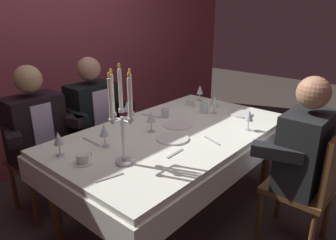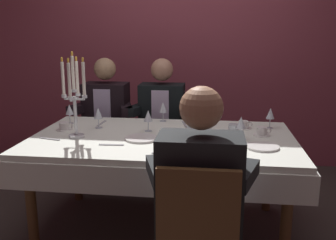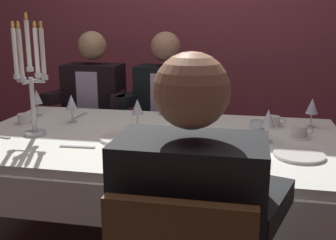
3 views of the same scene
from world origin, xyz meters
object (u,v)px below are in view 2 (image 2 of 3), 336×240
at_px(wine_glass_3, 270,114).
at_px(coffee_cup_1, 244,125).
at_px(water_tumbler_0, 191,123).
at_px(coffee_cup_0, 64,127).
at_px(dinner_plate_2, 141,138).
at_px(wine_glass_4, 148,117).
at_px(candelabra, 74,97).
at_px(wine_glass_6, 69,110).
at_px(wine_glass_0, 98,114).
at_px(dinner_plate_0, 178,134).
at_px(coffee_cup_2, 262,132).
at_px(wine_glass_1, 163,108).
at_px(dinner_plate_1, 262,147).
at_px(seated_diner_1, 162,111).
at_px(dining_table, 163,152).
at_px(seated_diner_2, 200,187).
at_px(wine_glass_2, 216,139).
at_px(wine_glass_5, 241,123).
at_px(water_tumbler_1, 233,130).
at_px(seated_diner_0, 107,110).

relative_size(wine_glass_3, coffee_cup_1, 1.24).
relative_size(water_tumbler_0, coffee_cup_0, 0.57).
bearing_deg(dinner_plate_2, wine_glass_4, 87.34).
distance_m(candelabra, wine_glass_6, 0.47).
relative_size(wine_glass_0, wine_glass_6, 1.00).
xyz_separation_m(dinner_plate_0, wine_glass_6, (-0.92, 0.23, 0.11)).
bearing_deg(wine_glass_4, dinner_plate_2, -92.66).
bearing_deg(coffee_cup_2, wine_glass_1, 155.53).
xyz_separation_m(dinner_plate_1, dinner_plate_2, (-0.83, 0.10, 0.00)).
xyz_separation_m(wine_glass_3, seated_diner_1, (-0.93, 0.55, -0.12)).
height_order(wine_glass_6, water_tumbler_0, wine_glass_6).
relative_size(wine_glass_3, wine_glass_6, 1.00).
bearing_deg(dinner_plate_2, dining_table, 34.58).
bearing_deg(seated_diner_2, dining_table, 109.22).
bearing_deg(wine_glass_2, coffee_cup_0, 156.45).
bearing_deg(coffee_cup_1, wine_glass_1, 165.89).
bearing_deg(water_tumbler_0, wine_glass_3, 6.30).
bearing_deg(wine_glass_5, water_tumbler_1, 120.77).
distance_m(coffee_cup_0, coffee_cup_2, 1.50).
relative_size(seated_diner_1, seated_diner_2, 1.00).
xyz_separation_m(wine_glass_4, water_tumbler_1, (0.64, -0.05, -0.07)).
bearing_deg(wine_glass_1, water_tumbler_1, -34.34).
bearing_deg(wine_glass_0, seated_diner_1, 60.18).
bearing_deg(seated_diner_1, coffee_cup_2, -42.37).
distance_m(coffee_cup_1, seated_diner_2, 1.22).
relative_size(wine_glass_5, coffee_cup_1, 1.24).
bearing_deg(wine_glass_4, wine_glass_2, -47.00).
distance_m(dinner_plate_1, wine_glass_0, 1.28).
bearing_deg(dinner_plate_1, wine_glass_4, 158.68).
bearing_deg(wine_glass_3, water_tumbler_1, -139.07).
bearing_deg(water_tumbler_1, dinner_plate_0, -176.77).
relative_size(dining_table, coffee_cup_2, 14.70).
distance_m(dinner_plate_0, wine_glass_4, 0.27).
relative_size(wine_glass_3, coffee_cup_0, 1.24).
relative_size(wine_glass_1, water_tumbler_1, 1.88).
bearing_deg(coffee_cup_0, water_tumbler_1, -0.25).
relative_size(dinner_plate_1, seated_diner_0, 0.18).
bearing_deg(seated_diner_1, dining_table, -81.86).
relative_size(wine_glass_6, seated_diner_1, 0.13).
distance_m(candelabra, wine_glass_1, 0.82).
relative_size(coffee_cup_0, coffee_cup_2, 1.00).
relative_size(wine_glass_1, wine_glass_5, 1.00).
xyz_separation_m(coffee_cup_0, coffee_cup_1, (1.38, 0.22, 0.00)).
relative_size(dinner_plate_2, wine_glass_5, 1.45).
relative_size(candelabra, dinner_plate_0, 2.56).
distance_m(wine_glass_5, coffee_cup_2, 0.22).
xyz_separation_m(dinner_plate_1, wine_glass_6, (-1.50, 0.48, 0.11)).
height_order(dinner_plate_2, seated_diner_1, seated_diner_1).
height_order(candelabra, dinner_plate_0, candelabra).
bearing_deg(seated_diner_0, coffee_cup_2, -28.97).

